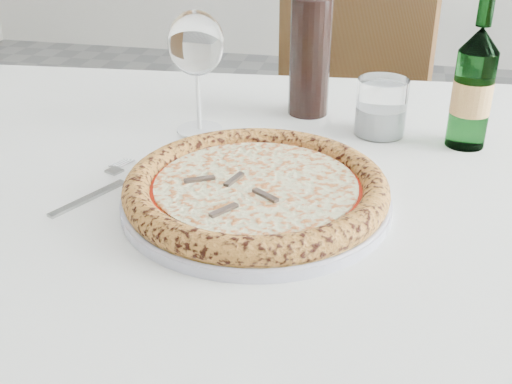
# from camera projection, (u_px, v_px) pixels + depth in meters

# --- Properties ---
(dining_table) EXTENTS (1.65, 1.06, 0.76)m
(dining_table) POSITION_uv_depth(u_px,v_px,m) (270.00, 221.00, 0.96)
(dining_table) COLOR brown
(dining_table) RESTS_ON floor
(chair_far) EXTENTS (0.56, 0.56, 0.93)m
(chair_far) POSITION_uv_depth(u_px,v_px,m) (332.00, 118.00, 1.73)
(chair_far) COLOR brown
(chair_far) RESTS_ON floor
(plate) EXTENTS (0.35, 0.35, 0.02)m
(plate) POSITION_uv_depth(u_px,v_px,m) (256.00, 200.00, 0.83)
(plate) COLOR silver
(plate) RESTS_ON dining_table
(pizza) EXTENTS (0.34, 0.34, 0.04)m
(pizza) POSITION_uv_depth(u_px,v_px,m) (256.00, 188.00, 0.82)
(pizza) COLOR #E5B05F
(pizza) RESTS_ON plate
(fork) EXTENTS (0.06, 0.17, 0.00)m
(fork) POSITION_uv_depth(u_px,v_px,m) (97.00, 188.00, 0.87)
(fork) COLOR gray
(fork) RESTS_ON dining_table
(wine_glass) EXTENTS (0.09, 0.09, 0.20)m
(wine_glass) POSITION_uv_depth(u_px,v_px,m) (196.00, 46.00, 0.99)
(wine_glass) COLOR white
(wine_glass) RESTS_ON dining_table
(tumbler) EXTENTS (0.08, 0.08, 0.09)m
(tumbler) POSITION_uv_depth(u_px,v_px,m) (381.00, 111.00, 1.03)
(tumbler) COLOR white
(tumbler) RESTS_ON dining_table
(beer_bottle) EXTENTS (0.06, 0.06, 0.23)m
(beer_bottle) POSITION_uv_depth(u_px,v_px,m) (473.00, 88.00, 0.96)
(beer_bottle) COLOR #3F7E47
(beer_bottle) RESTS_ON dining_table
(wine_bottle) EXTENTS (0.07, 0.07, 0.28)m
(wine_bottle) POSITION_uv_depth(u_px,v_px,m) (310.00, 45.00, 1.08)
(wine_bottle) COLOR black
(wine_bottle) RESTS_ON dining_table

